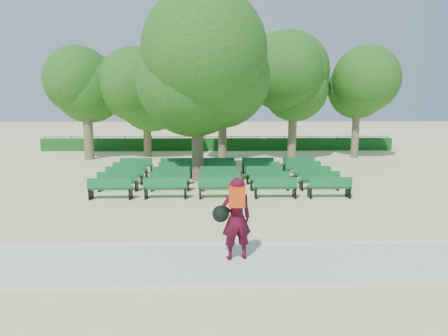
% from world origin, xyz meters
% --- Properties ---
extents(ground, '(120.00, 120.00, 0.00)m').
position_xyz_m(ground, '(0.00, 0.00, 0.00)').
color(ground, '#D0C98A').
extents(paving, '(30.00, 2.20, 0.06)m').
position_xyz_m(paving, '(0.00, -7.40, 0.03)').
color(paving, silver).
rests_on(paving, ground).
extents(curb, '(30.00, 0.12, 0.10)m').
position_xyz_m(curb, '(0.00, -6.25, 0.05)').
color(curb, silver).
rests_on(curb, ground).
extents(hedge, '(26.00, 0.70, 0.90)m').
position_xyz_m(hedge, '(0.00, 14.00, 0.45)').
color(hedge, '#145018').
rests_on(hedge, ground).
extents(fence, '(26.00, 0.10, 1.02)m').
position_xyz_m(fence, '(0.00, 14.40, 0.00)').
color(fence, black).
rests_on(fence, ground).
extents(tree_line, '(21.80, 6.80, 7.04)m').
position_xyz_m(tree_line, '(0.00, 10.00, 0.00)').
color(tree_line, '#245D18').
rests_on(tree_line, ground).
extents(bench_array, '(1.61, 0.55, 1.01)m').
position_xyz_m(bench_array, '(-0.12, 1.47, 0.08)').
color(bench_array, '#105E28').
rests_on(bench_array, ground).
extents(tree_among, '(5.29, 5.29, 7.42)m').
position_xyz_m(tree_among, '(-1.06, 2.21, 5.01)').
color(tree_among, brown).
rests_on(tree_among, ground).
extents(person, '(0.91, 0.59, 1.85)m').
position_xyz_m(person, '(0.12, -7.23, 1.02)').
color(person, '#43091A').
rests_on(person, ground).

